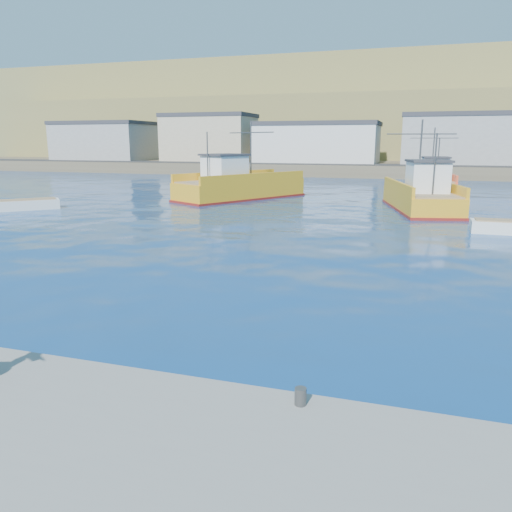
{
  "coord_description": "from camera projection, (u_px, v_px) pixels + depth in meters",
  "views": [
    {
      "loc": [
        4.57,
        -10.82,
        4.78
      ],
      "look_at": [
        0.03,
        3.54,
        1.32
      ],
      "focal_mm": 35.0,
      "sensor_mm": 36.0,
      "label": 1
    }
  ],
  "objects": [
    {
      "name": "ground",
      "position": [
        212.0,
        337.0,
        12.46
      ],
      "size": [
        260.0,
        260.0,
        0.0
      ],
      "primitive_type": "plane",
      "color": "navy",
      "rests_on": "ground"
    },
    {
      "name": "dock_bollards",
      "position": [
        170.0,
        376.0,
        8.98
      ],
      "size": [
        36.2,
        0.2,
        0.3
      ],
      "color": "#4C4C4C",
      "rests_on": "dock"
    },
    {
      "name": "far_shore",
      "position": [
        397.0,
        122.0,
        111.94
      ],
      "size": [
        200.0,
        81.0,
        24.0
      ],
      "color": "brown",
      "rests_on": "ground"
    },
    {
      "name": "trawler_yellow_a",
      "position": [
        238.0,
        186.0,
        42.44
      ],
      "size": [
        9.35,
        12.43,
        6.6
      ],
      "color": "orange",
      "rests_on": "ground"
    },
    {
      "name": "trawler_yellow_b",
      "position": [
        422.0,
        197.0,
        35.25
      ],
      "size": [
        5.77,
        10.81,
        6.38
      ],
      "color": "orange",
      "rests_on": "ground"
    },
    {
      "name": "boat_orange",
      "position": [
        433.0,
        181.0,
        48.6
      ],
      "size": [
        4.49,
        8.88,
        6.12
      ],
      "color": "#E54E29",
      "rests_on": "ground"
    },
    {
      "name": "skiff_left",
      "position": [
        27.0,
        205.0,
        35.83
      ],
      "size": [
        4.13,
        4.06,
        0.93
      ],
      "color": "silver",
      "rests_on": "ground"
    },
    {
      "name": "skiff_mid",
      "position": [
        511.0,
        228.0,
        26.48
      ],
      "size": [
        4.02,
        1.45,
        0.87
      ],
      "color": "silver",
      "rests_on": "ground"
    }
  ]
}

